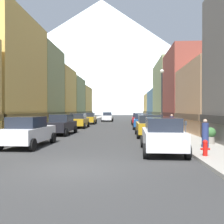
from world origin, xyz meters
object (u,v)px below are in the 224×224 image
at_px(potted_plant_2, 18,129).
at_px(pedestrian_1, 205,134).
at_px(car_left_3, 89,118).
at_px(pedestrian_2, 172,124).
at_px(car_left_2, 79,120).
at_px(car_right_0, 162,135).
at_px(potted_plant_0, 30,126).
at_px(streetlamp_right, 162,91).
at_px(fire_hydrant_near, 205,147).
at_px(car_right_3, 138,119).
at_px(car_right_1, 148,126).
at_px(pedestrian_0, 162,120).
at_px(parking_meter_near, 186,128).
at_px(car_left_1, 61,124).
at_px(car_driving_0, 107,117).
at_px(car_right_2, 142,121).
at_px(car_left_0, 28,131).
at_px(potted_plant_1, 210,135).

bearing_deg(potted_plant_2, pedestrian_1, -25.67).
bearing_deg(car_left_3, pedestrian_2, -56.02).
bearing_deg(car_left_3, car_left_2, -90.01).
relative_size(car_right_0, potted_plant_0, 4.54).
distance_m(pedestrian_1, streetlamp_right, 10.38).
relative_size(fire_hydrant_near, pedestrian_2, 0.44).
bearing_deg(fire_hydrant_near, car_right_3, 93.71).
distance_m(car_right_3, fire_hydrant_near, 25.50).
xyz_separation_m(car_right_1, pedestrian_0, (2.45, 9.68, 0.04)).
distance_m(car_left_2, car_left_3, 8.50).
bearing_deg(pedestrian_0, parking_meter_near, -92.04).
relative_size(parking_meter_near, potted_plant_2, 1.59).
relative_size(car_left_1, streetlamp_right, 0.76).
relative_size(car_right_1, parking_meter_near, 3.31).
height_order(car_driving_0, pedestrian_0, pedestrian_0).
distance_m(car_right_3, pedestrian_1, 23.03).
xyz_separation_m(fire_hydrant_near, pedestrian_2, (0.80, 12.33, 0.37)).
xyz_separation_m(car_left_1, pedestrian_1, (10.05, -7.99, -0.05)).
distance_m(car_left_2, car_driving_0, 17.79).
height_order(car_right_1, pedestrian_0, pedestrian_0).
bearing_deg(pedestrian_1, car_driving_0, 103.06).
distance_m(car_driving_0, streetlamp_right, 25.17).
height_order(car_left_2, streetlamp_right, streetlamp_right).
xyz_separation_m(car_right_2, fire_hydrant_near, (1.65, -17.64, -0.37)).
xyz_separation_m(car_right_1, car_right_3, (-0.00, 16.23, 0.00)).
bearing_deg(parking_meter_near, pedestrian_2, 86.18).
bearing_deg(car_left_2, car_right_2, -8.23).
xyz_separation_m(car_left_1, pedestrian_2, (10.05, 1.80, -0.01)).
xyz_separation_m(car_right_0, pedestrian_0, (2.45, 17.35, 0.04)).
bearing_deg(pedestrian_2, car_left_3, 123.98).
height_order(car_left_0, fire_hydrant_near, car_left_0).
height_order(potted_plant_1, pedestrian_0, pedestrian_0).
bearing_deg(parking_meter_near, car_driving_0, 103.11).
distance_m(car_right_1, potted_plant_1, 6.18).
height_order(car_left_2, potted_plant_1, car_left_2).
height_order(car_left_1, pedestrian_1, car_left_1).
height_order(car_left_0, car_right_3, same).
distance_m(car_left_3, pedestrian_0, 13.06).
xyz_separation_m(car_left_1, car_driving_0, (2.20, 25.86, 0.00)).
bearing_deg(pedestrian_1, pedestrian_2, 90.00).
bearing_deg(pedestrian_0, car_right_1, -104.20).
bearing_deg(car_right_3, car_right_2, -89.98).
bearing_deg(potted_plant_2, car_left_0, -60.66).
bearing_deg(car_left_0, pedestrian_2, 42.19).
height_order(parking_meter_near, potted_plant_0, parking_meter_near).
height_order(car_driving_0, pedestrian_2, car_driving_0).
bearing_deg(pedestrian_0, car_left_2, -179.11).
bearing_deg(streetlamp_right, pedestrian_1, -84.78).
height_order(car_right_1, potted_plant_0, car_right_1).
bearing_deg(car_right_1, pedestrian_0, 75.80).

